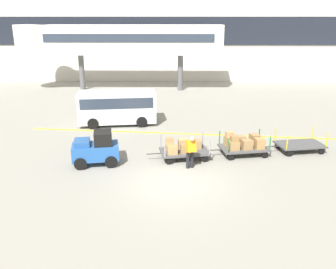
% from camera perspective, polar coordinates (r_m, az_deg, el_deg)
% --- Properties ---
extents(ground_plane, '(120.00, 120.00, 0.00)m').
position_cam_1_polar(ground_plane, '(15.12, 0.90, -7.56)').
color(ground_plane, gray).
extents(apron_lead_line, '(20.16, 2.21, 0.01)m').
position_cam_1_polar(apron_lead_line, '(21.21, 4.83, 0.04)').
color(apron_lead_line, yellow).
rests_on(apron_lead_line, ground_plane).
extents(terminal_building, '(52.41, 2.51, 9.43)m').
position_cam_1_polar(terminal_building, '(39.66, 0.91, 15.39)').
color(terminal_building, silver).
rests_on(terminal_building, ground_plane).
extents(jet_bridge, '(18.77, 3.00, 5.90)m').
position_cam_1_polar(jet_bridge, '(34.16, -8.98, 14.50)').
color(jet_bridge, silver).
rests_on(jet_bridge, ground_plane).
extents(baggage_tug, '(2.27, 1.56, 1.58)m').
position_cam_1_polar(baggage_tug, '(16.96, -11.26, -2.24)').
color(baggage_tug, '#2659A5').
rests_on(baggage_tug, ground_plane).
extents(baggage_cart_lead, '(3.08, 1.80, 1.10)m').
position_cam_1_polar(baggage_cart_lead, '(17.45, 2.38, -2.17)').
color(baggage_cart_lead, '#4C4C4F').
rests_on(baggage_cart_lead, ground_plane).
extents(baggage_cart_middle, '(3.08, 1.80, 1.12)m').
position_cam_1_polar(baggage_cart_middle, '(18.24, 11.78, -1.45)').
color(baggage_cart_middle, '#4C4C4F').
rests_on(baggage_cart_middle, ground_plane).
extents(baggage_cart_tail, '(3.08, 1.80, 1.10)m').
position_cam_1_polar(baggage_cart_tail, '(19.57, 20.03, -1.52)').
color(baggage_cart_tail, '#4C4C4F').
rests_on(baggage_cart_tail, ground_plane).
extents(baggage_handler, '(0.52, 0.53, 1.56)m').
position_cam_1_polar(baggage_handler, '(16.16, 3.61, -2.52)').
color(baggage_handler, black).
rests_on(baggage_handler, ground_plane).
extents(shuttle_van, '(5.02, 2.55, 2.10)m').
position_cam_1_polar(shuttle_van, '(23.11, -8.03, 4.60)').
color(shuttle_van, silver).
rests_on(shuttle_van, ground_plane).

